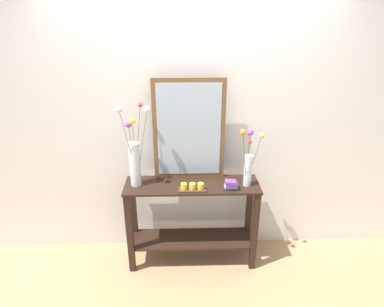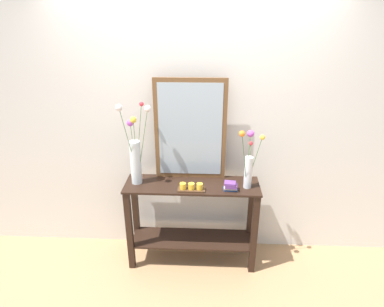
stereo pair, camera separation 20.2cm
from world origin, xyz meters
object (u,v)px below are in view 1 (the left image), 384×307
Objects in this scene: console_table at (192,215)px; tall_vase_left at (134,156)px; mirror_leaning at (189,130)px; vase_right at (248,162)px; candle_tray at (192,187)px; book_stack at (231,185)px.

console_table is 0.80m from tall_vase_left.
vase_right is (0.52, -0.19, -0.23)m from mirror_leaning.
tall_vase_left is 1.33× the size of vase_right.
console_table is at bearing -81.37° from mirror_leaning.
mirror_leaning is 3.84× the size of candle_tray.
tall_vase_left is at bearing 177.14° from vase_right.
vase_right is 0.25m from book_stack.
book_stack is at bearing 2.62° from candle_tray.
book_stack reaches higher than console_table.
console_table is 1.31× the size of mirror_leaning.
console_table is at bearing 89.33° from candle_tray.
vase_right reaches higher than console_table.
mirror_leaning is 1.63× the size of vase_right.
book_stack is (-0.15, -0.06, -0.20)m from vase_right.
console_table is 0.38m from candle_tray.
tall_vase_left is 6.30× the size of book_stack.
console_table is at bearing -1.05° from tall_vase_left.
tall_vase_left reaches higher than candle_tray.
console_table is 5.04× the size of candle_tray.
mirror_leaning is 0.53m from tall_vase_left.
console_table is 1.60× the size of tall_vase_left.
tall_vase_left is 1.00m from vase_right.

